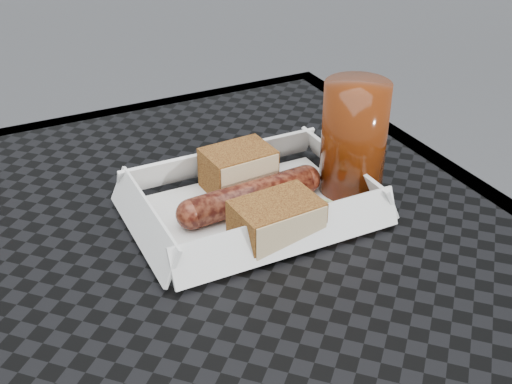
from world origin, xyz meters
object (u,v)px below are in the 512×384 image
at_px(food_tray, 252,210).
at_px(drink_glass, 354,140).
at_px(bratwurst, 251,196).
at_px(patio_table, 159,343).

height_order(food_tray, drink_glass, drink_glass).
xyz_separation_m(bratwurst, drink_glass, (0.12, -0.01, 0.04)).
bearing_deg(food_tray, bratwurst, 160.80).
bearing_deg(bratwurst, food_tray, -19.20).
height_order(patio_table, drink_glass, drink_glass).
distance_m(food_tray, bratwurst, 0.02).
bearing_deg(food_tray, drink_glass, -4.93).
xyz_separation_m(food_tray, drink_glass, (0.12, -0.01, 0.06)).
distance_m(patio_table, food_tray, 0.17).
relative_size(food_tray, bratwurst, 1.29).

